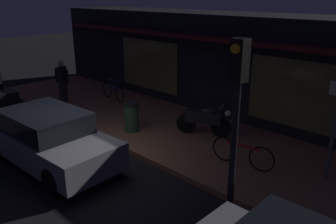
{
  "coord_description": "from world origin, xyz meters",
  "views": [
    {
      "loc": [
        7.18,
        -4.48,
        4.25
      ],
      "look_at": [
        0.43,
        2.4,
        0.95
      ],
      "focal_mm": 36.91,
      "sensor_mm": 36.0,
      "label": 1
    }
  ],
  "objects_px": {
    "bicycle_parked": "(242,153)",
    "trash_bin": "(132,117)",
    "motorcycle": "(205,120)",
    "bicycle_extra": "(113,91)",
    "person_photographer": "(62,81)",
    "traffic_light_pole": "(236,107)",
    "parked_car_far": "(49,138)",
    "sign_post": "(335,123)"
  },
  "relations": [
    {
      "from": "motorcycle",
      "to": "traffic_light_pole",
      "type": "bearing_deg",
      "value": -45.33
    },
    {
      "from": "sign_post",
      "to": "traffic_light_pole",
      "type": "relative_size",
      "value": 0.67
    },
    {
      "from": "motorcycle",
      "to": "bicycle_extra",
      "type": "xyz_separation_m",
      "value": [
        -5.02,
        0.33,
        -0.14
      ]
    },
    {
      "from": "trash_bin",
      "to": "traffic_light_pole",
      "type": "bearing_deg",
      "value": -19.8
    },
    {
      "from": "person_photographer",
      "to": "trash_bin",
      "type": "distance_m",
      "value": 4.32
    },
    {
      "from": "sign_post",
      "to": "trash_bin",
      "type": "height_order",
      "value": "sign_post"
    },
    {
      "from": "traffic_light_pole",
      "to": "parked_car_far",
      "type": "height_order",
      "value": "traffic_light_pole"
    },
    {
      "from": "bicycle_extra",
      "to": "parked_car_far",
      "type": "height_order",
      "value": "parked_car_far"
    },
    {
      "from": "person_photographer",
      "to": "trash_bin",
      "type": "xyz_separation_m",
      "value": [
        4.3,
        -0.07,
        -0.41
      ]
    },
    {
      "from": "person_photographer",
      "to": "trash_bin",
      "type": "height_order",
      "value": "person_photographer"
    },
    {
      "from": "parked_car_far",
      "to": "trash_bin",
      "type": "bearing_deg",
      "value": 88.61
    },
    {
      "from": "trash_bin",
      "to": "parked_car_far",
      "type": "distance_m",
      "value": 2.73
    },
    {
      "from": "sign_post",
      "to": "parked_car_far",
      "type": "relative_size",
      "value": 0.57
    },
    {
      "from": "bicycle_parked",
      "to": "bicycle_extra",
      "type": "xyz_separation_m",
      "value": [
        -6.95,
        1.26,
        0.0
      ]
    },
    {
      "from": "person_photographer",
      "to": "traffic_light_pole",
      "type": "height_order",
      "value": "traffic_light_pole"
    },
    {
      "from": "traffic_light_pole",
      "to": "parked_car_far",
      "type": "relative_size",
      "value": 0.86
    },
    {
      "from": "traffic_light_pole",
      "to": "bicycle_parked",
      "type": "bearing_deg",
      "value": 117.42
    },
    {
      "from": "motorcycle",
      "to": "parked_car_far",
      "type": "xyz_separation_m",
      "value": [
        -1.92,
        -4.06,
        0.06
      ]
    },
    {
      "from": "bicycle_parked",
      "to": "trash_bin",
      "type": "relative_size",
      "value": 1.77
    },
    {
      "from": "bicycle_extra",
      "to": "person_photographer",
      "type": "xyz_separation_m",
      "value": [
        -1.14,
        -1.59,
        0.52
      ]
    },
    {
      "from": "motorcycle",
      "to": "traffic_light_pole",
      "type": "relative_size",
      "value": 0.44
    },
    {
      "from": "trash_bin",
      "to": "traffic_light_pole",
      "type": "relative_size",
      "value": 0.26
    },
    {
      "from": "motorcycle",
      "to": "sign_post",
      "type": "relative_size",
      "value": 0.67
    },
    {
      "from": "bicycle_parked",
      "to": "trash_bin",
      "type": "bearing_deg",
      "value": -173.9
    },
    {
      "from": "person_photographer",
      "to": "bicycle_extra",
      "type": "bearing_deg",
      "value": 54.53
    },
    {
      "from": "person_photographer",
      "to": "traffic_light_pole",
      "type": "bearing_deg",
      "value": -11.3
    },
    {
      "from": "bicycle_parked",
      "to": "bicycle_extra",
      "type": "bearing_deg",
      "value": 169.73
    },
    {
      "from": "motorcycle",
      "to": "parked_car_far",
      "type": "distance_m",
      "value": 4.49
    },
    {
      "from": "motorcycle",
      "to": "bicycle_parked",
      "type": "relative_size",
      "value": 0.97
    },
    {
      "from": "trash_bin",
      "to": "parked_car_far",
      "type": "xyz_separation_m",
      "value": [
        -0.07,
        -2.73,
        0.08
      ]
    },
    {
      "from": "trash_bin",
      "to": "traffic_light_pole",
      "type": "xyz_separation_m",
      "value": [
        4.92,
        -1.77,
        1.86
      ]
    },
    {
      "from": "trash_bin",
      "to": "bicycle_parked",
      "type": "bearing_deg",
      "value": 6.1
    },
    {
      "from": "person_photographer",
      "to": "sign_post",
      "type": "bearing_deg",
      "value": 7.18
    },
    {
      "from": "bicycle_parked",
      "to": "traffic_light_pole",
      "type": "relative_size",
      "value": 0.46
    },
    {
      "from": "motorcycle",
      "to": "bicycle_parked",
      "type": "distance_m",
      "value": 2.15
    },
    {
      "from": "sign_post",
      "to": "person_photographer",
      "type": "bearing_deg",
      "value": -172.82
    },
    {
      "from": "bicycle_parked",
      "to": "sign_post",
      "type": "height_order",
      "value": "sign_post"
    },
    {
      "from": "person_photographer",
      "to": "parked_car_far",
      "type": "bearing_deg",
      "value": -33.45
    },
    {
      "from": "bicycle_parked",
      "to": "parked_car_far",
      "type": "xyz_separation_m",
      "value": [
        -3.85,
        -3.13,
        0.2
      ]
    },
    {
      "from": "person_photographer",
      "to": "traffic_light_pole",
      "type": "distance_m",
      "value": 9.51
    },
    {
      "from": "bicycle_extra",
      "to": "trash_bin",
      "type": "xyz_separation_m",
      "value": [
        3.16,
        -1.66,
        0.11
      ]
    },
    {
      "from": "motorcycle",
      "to": "bicycle_extra",
      "type": "height_order",
      "value": "motorcycle"
    }
  ]
}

